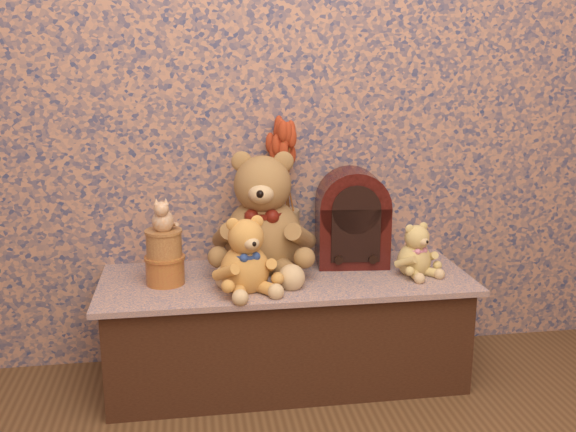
# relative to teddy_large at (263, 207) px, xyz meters

# --- Properties ---
(display_shelf) EXTENTS (1.33, 0.51, 0.40)m
(display_shelf) POSITION_rel_teddy_large_xyz_m (0.07, -0.09, -0.44)
(display_shelf) COLOR #3C4B7B
(display_shelf) RESTS_ON ground
(teddy_large) EXTENTS (0.46, 0.52, 0.48)m
(teddy_large) POSITION_rel_teddy_large_xyz_m (0.00, 0.00, 0.00)
(teddy_large) COLOR #97633A
(teddy_large) RESTS_ON display_shelf
(teddy_medium) EXTENTS (0.29, 0.32, 0.28)m
(teddy_medium) POSITION_rel_teddy_large_xyz_m (-0.09, -0.21, -0.10)
(teddy_medium) COLOR #B47A33
(teddy_medium) RESTS_ON display_shelf
(teddy_small) EXTENTS (0.23, 0.24, 0.21)m
(teddy_small) POSITION_rel_teddy_large_xyz_m (0.54, -0.13, -0.14)
(teddy_small) COLOR #E0BA6A
(teddy_small) RESTS_ON display_shelf
(cathedral_radio) EXTENTS (0.28, 0.22, 0.37)m
(cathedral_radio) POSITION_rel_teddy_large_xyz_m (0.34, 0.03, -0.06)
(cathedral_radio) COLOR #330C09
(cathedral_radio) RESTS_ON display_shelf
(ceramic_vase) EXTENTS (0.14, 0.14, 0.21)m
(ceramic_vase) POSITION_rel_teddy_large_xyz_m (0.08, 0.07, -0.14)
(ceramic_vase) COLOR tan
(ceramic_vase) RESTS_ON display_shelf
(dried_stalks) EXTENTS (0.28, 0.28, 0.45)m
(dried_stalks) POSITION_rel_teddy_large_xyz_m (0.08, 0.07, 0.20)
(dried_stalks) COLOR #B23A1C
(dried_stalks) RESTS_ON ceramic_vase
(biscuit_tin_lower) EXTENTS (0.17, 0.17, 0.10)m
(biscuit_tin_lower) POSITION_rel_teddy_large_xyz_m (-0.36, -0.10, -0.19)
(biscuit_tin_lower) COLOR gold
(biscuit_tin_lower) RESTS_ON display_shelf
(biscuit_tin_upper) EXTENTS (0.15, 0.15, 0.10)m
(biscuit_tin_upper) POSITION_rel_teddy_large_xyz_m (-0.36, -0.10, -0.10)
(biscuit_tin_upper) COLOR tan
(biscuit_tin_upper) RESTS_ON biscuit_tin_lower
(cat_figurine) EXTENTS (0.10, 0.10, 0.12)m
(cat_figurine) POSITION_rel_teddy_large_xyz_m (-0.36, -0.10, 0.01)
(cat_figurine) COLOR silver
(cat_figurine) RESTS_ON biscuit_tin_upper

